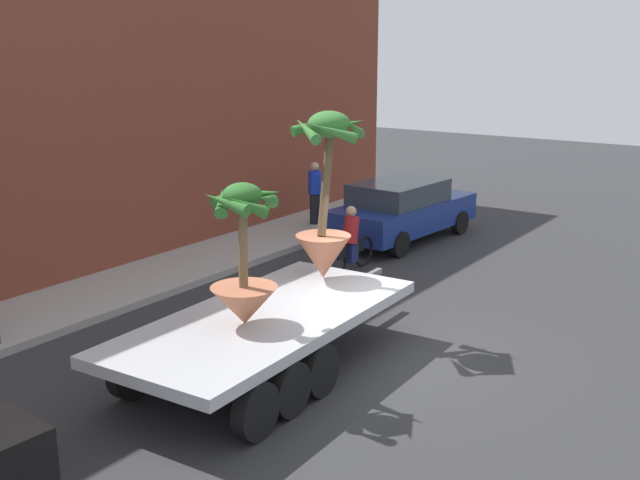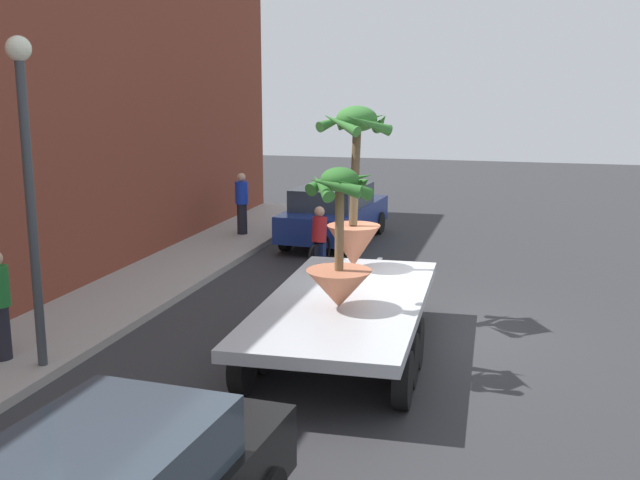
{
  "view_description": "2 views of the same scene",
  "coord_description": "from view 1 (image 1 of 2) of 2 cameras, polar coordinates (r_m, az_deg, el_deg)",
  "views": [
    {
      "loc": [
        -10.6,
        -6.12,
        5.1
      ],
      "look_at": [
        0.41,
        1.49,
        1.65
      ],
      "focal_mm": 43.75,
      "sensor_mm": 36.0,
      "label": 1
    },
    {
      "loc": [
        -13.13,
        -1.59,
        4.37
      ],
      "look_at": [
        0.2,
        1.98,
        1.49
      ],
      "focal_mm": 43.03,
      "sensor_mm": 36.0,
      "label": 2
    }
  ],
  "objects": [
    {
      "name": "ground_plane",
      "position": [
        13.26,
        4.32,
        -8.21
      ],
      "size": [
        60.0,
        60.0,
        0.0
      ],
      "primitive_type": "plane",
      "color": "#2D2D30"
    },
    {
      "name": "cyclist",
      "position": [
        17.54,
        2.27,
        -0.19
      ],
      "size": [
        1.84,
        0.34,
        1.54
      ],
      "color": "black",
      "rests_on": "ground"
    },
    {
      "name": "flatbed_trailer",
      "position": [
        12.03,
        -4.72,
        -6.74
      ],
      "size": [
        6.54,
        2.64,
        0.98
      ],
      "color": "#B7BABF",
      "rests_on": "ground"
    },
    {
      "name": "potted_palm_middle",
      "position": [
        13.65,
        0.41,
        2.35
      ],
      "size": [
        1.43,
        1.45,
        2.94
      ],
      "color": "#B26647",
      "rests_on": "flatbed_trailer"
    },
    {
      "name": "building_facade",
      "position": [
        17.54,
        -18.29,
        9.68
      ],
      "size": [
        24.0,
        1.2,
        7.72
      ],
      "primitive_type": "cube",
      "color": "brown",
      "rests_on": "ground"
    },
    {
      "name": "pedestrian_near_gate",
      "position": [
        21.43,
        -0.39,
        3.54
      ],
      "size": [
        0.36,
        0.36,
        1.71
      ],
      "color": "black",
      "rests_on": "sidewalk"
    },
    {
      "name": "sidewalk",
      "position": [
        16.94,
        -13.78,
        -3.23
      ],
      "size": [
        24.0,
        2.2,
        0.15
      ],
      "primitive_type": "cube",
      "color": "#A39E99",
      "rests_on": "ground"
    },
    {
      "name": "potted_palm_rear",
      "position": [
        11.5,
        -5.59,
        -2.21
      ],
      "size": [
        1.06,
        1.07,
        2.14
      ],
      "color": "#B26647",
      "rests_on": "flatbed_trailer"
    },
    {
      "name": "parked_car",
      "position": [
        20.35,
        6.01,
        2.26
      ],
      "size": [
        4.68,
        2.19,
        1.58
      ],
      "color": "navy",
      "rests_on": "ground"
    }
  ]
}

